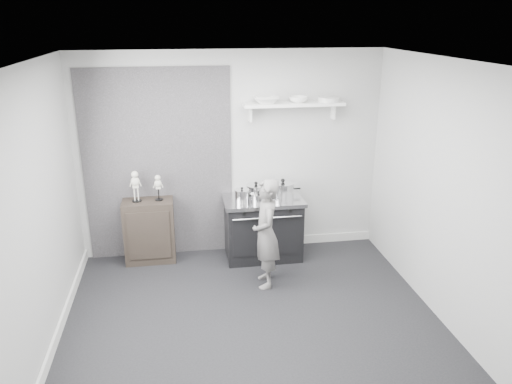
% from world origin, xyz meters
% --- Properties ---
extents(ground, '(4.00, 4.00, 0.00)m').
position_xyz_m(ground, '(0.00, 0.00, 0.00)').
color(ground, black).
rests_on(ground, ground).
extents(room_shell, '(4.02, 3.62, 2.71)m').
position_xyz_m(room_shell, '(-0.09, 0.15, 1.64)').
color(room_shell, '#ACACAA').
rests_on(room_shell, ground).
extents(wall_shelf, '(1.30, 0.26, 0.24)m').
position_xyz_m(wall_shelf, '(0.80, 1.68, 2.01)').
color(wall_shelf, white).
rests_on(wall_shelf, room_shell).
extents(stove, '(1.04, 0.65, 0.83)m').
position_xyz_m(stove, '(0.38, 1.48, 0.42)').
color(stove, black).
rests_on(stove, ground).
extents(side_cabinet, '(0.65, 0.38, 0.84)m').
position_xyz_m(side_cabinet, '(-1.11, 1.61, 0.42)').
color(side_cabinet, black).
rests_on(side_cabinet, ground).
extents(child, '(0.34, 0.50, 1.33)m').
position_xyz_m(child, '(0.28, 0.73, 0.67)').
color(child, slate).
rests_on(child, ground).
extents(pot_front_left, '(0.28, 0.19, 0.20)m').
position_xyz_m(pot_front_left, '(0.09, 1.40, 0.91)').
color(pot_front_left, silver).
rests_on(pot_front_left, stove).
extents(pot_back_left, '(0.34, 0.26, 0.20)m').
position_xyz_m(pot_back_left, '(0.30, 1.58, 0.91)').
color(pot_back_left, silver).
rests_on(pot_back_left, stove).
extents(pot_back_right, '(0.40, 0.31, 0.23)m').
position_xyz_m(pot_back_right, '(0.65, 1.56, 0.92)').
color(pot_back_right, silver).
rests_on(pot_back_right, stove).
extents(pot_front_center, '(0.29, 0.20, 0.15)m').
position_xyz_m(pot_front_center, '(0.29, 1.35, 0.89)').
color(pot_front_center, silver).
rests_on(pot_front_center, stove).
extents(skeleton_full, '(0.13, 0.08, 0.47)m').
position_xyz_m(skeleton_full, '(-1.24, 1.61, 1.07)').
color(skeleton_full, beige).
rests_on(skeleton_full, side_cabinet).
extents(skeleton_torso, '(0.11, 0.07, 0.39)m').
position_xyz_m(skeleton_torso, '(-0.96, 1.61, 1.03)').
color(skeleton_torso, beige).
rests_on(skeleton_torso, side_cabinet).
extents(bowl_large, '(0.33, 0.33, 0.08)m').
position_xyz_m(bowl_large, '(0.44, 1.67, 2.08)').
color(bowl_large, white).
rests_on(bowl_large, wall_shelf).
extents(bowl_small, '(0.24, 0.24, 0.07)m').
position_xyz_m(bowl_small, '(0.86, 1.67, 2.08)').
color(bowl_small, white).
rests_on(bowl_small, wall_shelf).
extents(plate_stack, '(0.28, 0.28, 0.06)m').
position_xyz_m(plate_stack, '(1.26, 1.67, 2.07)').
color(plate_stack, silver).
rests_on(plate_stack, wall_shelf).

